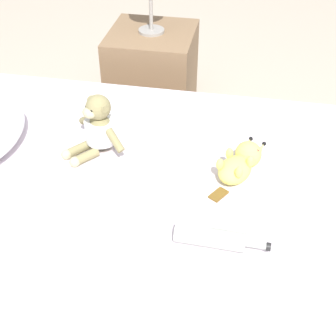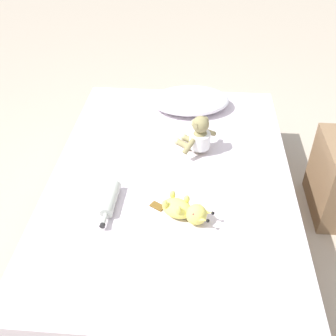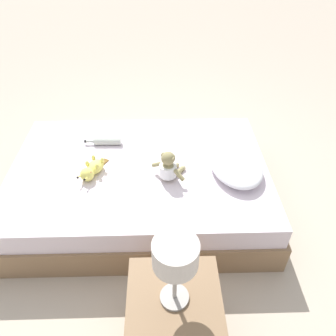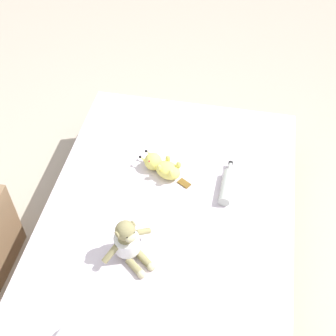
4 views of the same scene
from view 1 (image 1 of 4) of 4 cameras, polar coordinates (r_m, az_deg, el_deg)
ground_plane at (r=2.02m, az=-2.24°, el=-9.90°), size 16.00×16.00×0.00m
bed at (r=1.88m, az=-2.39°, el=-5.90°), size 1.34×1.98×0.40m
plush_monkey at (r=1.84m, az=-8.44°, el=4.77°), size 0.25×0.26×0.24m
plush_yellow_creature at (r=1.75m, az=8.74°, el=0.64°), size 0.32×0.19×0.10m
glass_bottle at (r=1.49m, az=5.31°, el=-8.37°), size 0.07×0.30×0.06m
nightstand at (r=2.76m, az=-1.89°, el=11.40°), size 0.46×0.46×0.49m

